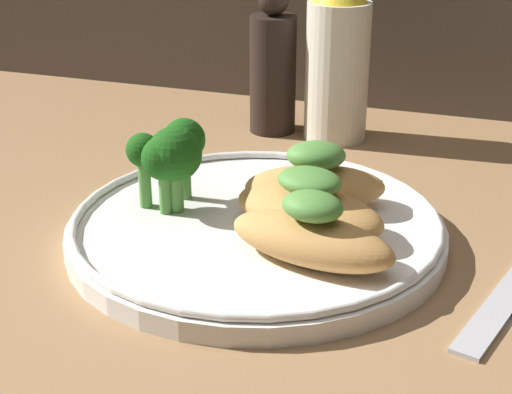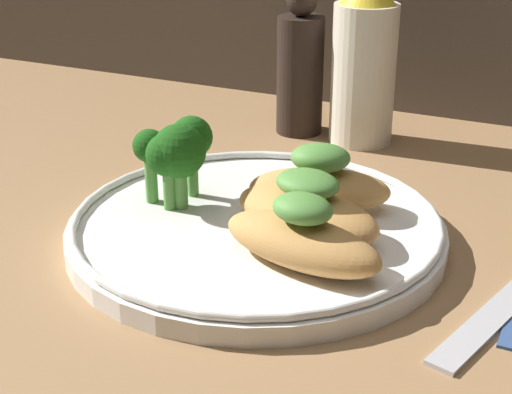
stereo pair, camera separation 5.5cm
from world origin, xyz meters
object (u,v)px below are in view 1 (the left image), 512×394
(plate, at_px, (256,228))
(sauce_bottle, at_px, (342,61))
(pepper_grinder, at_px, (273,68))
(broccoli_bunch, at_px, (171,153))

(plate, relative_size, sauce_bottle, 1.69)
(plate, relative_size, pepper_grinder, 1.88)
(plate, relative_size, broccoli_bunch, 4.17)
(plate, height_order, pepper_grinder, pepper_grinder)
(plate, bearing_deg, sauce_bottle, 89.00)
(broccoli_bunch, bearing_deg, pepper_grinder, 89.22)
(plate, bearing_deg, pepper_grinder, 105.22)
(sauce_bottle, bearing_deg, broccoli_bunch, -107.23)
(plate, xyz_separation_m, sauce_bottle, (0.00, 0.23, 0.07))
(pepper_grinder, bearing_deg, plate, -74.78)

